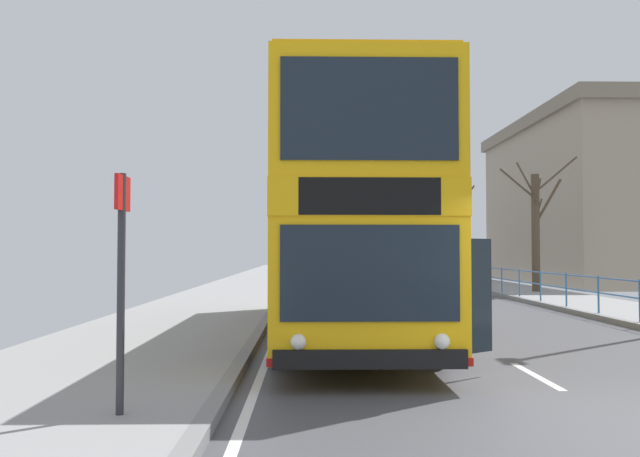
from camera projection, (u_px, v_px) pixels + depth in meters
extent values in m
cube|color=#48484D|center=(625.00, 428.00, 6.60)|extent=(8.40, 140.00, 0.06)
cube|color=silver|center=(536.00, 376.00, 9.20)|extent=(0.12, 2.00, 0.00)
cube|color=silver|center=(458.00, 333.00, 14.00)|extent=(0.12, 2.00, 0.00)
cube|color=silver|center=(419.00, 312.00, 18.79)|extent=(0.12, 2.00, 0.00)
cube|color=silver|center=(397.00, 300.00, 23.59)|extent=(0.12, 2.00, 0.00)
cube|color=silver|center=(382.00, 291.00, 28.39)|extent=(0.12, 2.00, 0.00)
cube|color=silver|center=(371.00, 286.00, 33.18)|extent=(0.12, 2.00, 0.00)
cube|color=silver|center=(363.00, 281.00, 37.98)|extent=(0.12, 2.00, 0.00)
cube|color=silver|center=(357.00, 278.00, 42.77)|extent=(0.12, 2.00, 0.00)
cube|color=silver|center=(352.00, 275.00, 47.57)|extent=(0.12, 2.00, 0.00)
cube|color=silver|center=(348.00, 273.00, 52.37)|extent=(0.12, 2.00, 0.00)
cube|color=silver|center=(345.00, 271.00, 57.16)|extent=(0.12, 2.00, 0.00)
cube|color=silver|center=(241.00, 427.00, 6.53)|extent=(0.12, 133.00, 0.00)
cube|color=gray|center=(207.00, 420.00, 6.52)|extent=(0.20, 140.00, 0.14)
cube|color=#F4B20F|center=(344.00, 275.00, 13.42)|extent=(2.57, 10.87, 1.88)
cube|color=#F4B20F|center=(344.00, 218.00, 13.46)|extent=(2.58, 10.92, 0.49)
cube|color=#F4B20F|center=(344.00, 166.00, 13.50)|extent=(2.57, 10.87, 1.72)
cube|color=#D0970D|center=(344.00, 124.00, 13.53)|extent=(2.49, 10.54, 0.08)
cube|color=#19232D|center=(370.00, 273.00, 7.98)|extent=(2.24, 0.03, 1.20)
cube|color=black|center=(370.00, 196.00, 8.01)|extent=(1.78, 0.03, 0.47)
cube|color=#19232D|center=(370.00, 109.00, 8.06)|extent=(2.24, 0.03, 1.31)
cube|color=black|center=(370.00, 359.00, 7.94)|extent=(2.42, 0.08, 0.24)
cube|color=#B2140F|center=(344.00, 317.00, 13.39)|extent=(2.59, 10.92, 0.10)
cube|color=#19232D|center=(404.00, 262.00, 13.72)|extent=(0.04, 8.47, 0.98)
cube|color=#19232D|center=(405.00, 162.00, 13.53)|extent=(0.04, 9.78, 1.03)
cube|color=#19232D|center=(283.00, 262.00, 13.67)|extent=(0.04, 8.47, 0.98)
cube|color=#19232D|center=(283.00, 162.00, 13.47)|extent=(0.04, 9.78, 1.03)
sphere|color=white|center=(442.00, 341.00, 7.96)|extent=(0.20, 0.20, 0.20)
sphere|color=white|center=(298.00, 342.00, 7.92)|extent=(0.20, 0.20, 0.20)
cube|color=#19232D|center=(472.00, 296.00, 9.07)|extent=(0.68, 0.49, 1.62)
cube|color=black|center=(444.00, 294.00, 9.36)|extent=(0.10, 0.90, 1.62)
cylinder|color=black|center=(433.00, 331.00, 10.19)|extent=(0.30, 1.04, 1.04)
cylinder|color=black|center=(279.00, 331.00, 10.14)|extent=(0.30, 1.04, 1.04)
cylinder|color=black|center=(383.00, 299.00, 16.94)|extent=(0.30, 1.04, 1.04)
cylinder|color=black|center=(290.00, 299.00, 16.89)|extent=(0.30, 1.04, 1.04)
cylinder|color=#386BA8|center=(640.00, 301.00, 14.91)|extent=(0.05, 0.05, 0.99)
cylinder|color=#386BA8|center=(598.00, 294.00, 17.03)|extent=(0.05, 0.05, 0.99)
cylinder|color=#386BA8|center=(566.00, 290.00, 19.15)|extent=(0.05, 0.05, 0.99)
cylinder|color=#386BA8|center=(541.00, 286.00, 21.27)|extent=(0.05, 0.05, 0.99)
cylinder|color=#386BA8|center=(519.00, 283.00, 23.40)|extent=(0.05, 0.05, 0.99)
cylinder|color=#386BA8|center=(502.00, 280.00, 25.52)|extent=(0.05, 0.05, 0.99)
cylinder|color=#386BA8|center=(487.00, 278.00, 27.64)|extent=(0.05, 0.05, 0.99)
cylinder|color=#386BA8|center=(474.00, 276.00, 29.76)|extent=(0.05, 0.05, 0.99)
cylinder|color=#386BA8|center=(463.00, 274.00, 31.89)|extent=(0.05, 0.05, 0.99)
cylinder|color=#386BA8|center=(566.00, 275.00, 19.17)|extent=(0.04, 25.49, 0.04)
cylinder|color=#386BA8|center=(566.00, 288.00, 19.15)|extent=(0.04, 25.49, 0.04)
cylinder|color=#2D2D33|center=(121.00, 293.00, 6.52)|extent=(0.08, 0.08, 2.45)
cube|color=red|center=(123.00, 193.00, 6.57)|extent=(0.04, 0.44, 0.36)
cylinder|color=#4C3D2D|center=(536.00, 233.00, 26.28)|extent=(0.33, 0.33, 4.81)
cylinder|color=#4C3D2D|center=(538.00, 193.00, 25.75)|extent=(0.28, 1.23, 1.12)
cylinder|color=#4C3D2D|center=(556.00, 175.00, 25.75)|extent=(1.31, 1.34, 1.36)
cylinder|color=#4C3D2D|center=(548.00, 202.00, 26.15)|extent=(1.05, 0.51, 1.86)
cylinder|color=#4C3D2D|center=(539.00, 209.00, 26.69)|extent=(0.63, 0.82, 0.89)
cylinder|color=#4C3D2D|center=(518.00, 184.00, 25.85)|extent=(1.80, 1.08, 1.16)
cylinder|color=#4C3D2D|center=(526.00, 179.00, 26.66)|extent=(0.66, 0.72, 1.54)
cylinder|color=#4C3D2D|center=(462.00, 237.00, 36.56)|extent=(0.31, 0.31, 4.91)
cylinder|color=#4C3D2D|center=(468.00, 195.00, 36.17)|extent=(0.59, 1.04, 1.01)
cylinder|color=#4C3D2D|center=(453.00, 198.00, 36.46)|extent=(1.13, 0.43, 1.74)
cylinder|color=#4C3D2D|center=(458.00, 198.00, 37.16)|extent=(0.20, 1.12, 1.93)
cylinder|color=#4C3D2D|center=(452.00, 194.00, 36.94)|extent=(1.01, 0.72, 1.37)
cylinder|color=#423328|center=(451.00, 241.00, 42.60)|extent=(0.32, 0.32, 4.58)
cylinder|color=#423328|center=(460.00, 224.00, 43.19)|extent=(1.47, 1.16, 1.48)
cylinder|color=#423328|center=(448.00, 213.00, 42.36)|extent=(0.59, 0.71, 1.19)
cylinder|color=#423328|center=(444.00, 219.00, 43.14)|extent=(0.80, 1.10, 0.86)
cylinder|color=#423328|center=(454.00, 223.00, 42.99)|extent=(0.66, 0.78, 0.98)
cube|color=gray|center=(629.00, 207.00, 36.10)|extent=(11.87, 15.35, 8.55)
cube|color=slate|center=(628.00, 125.00, 36.26)|extent=(12.34, 15.97, 0.70)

